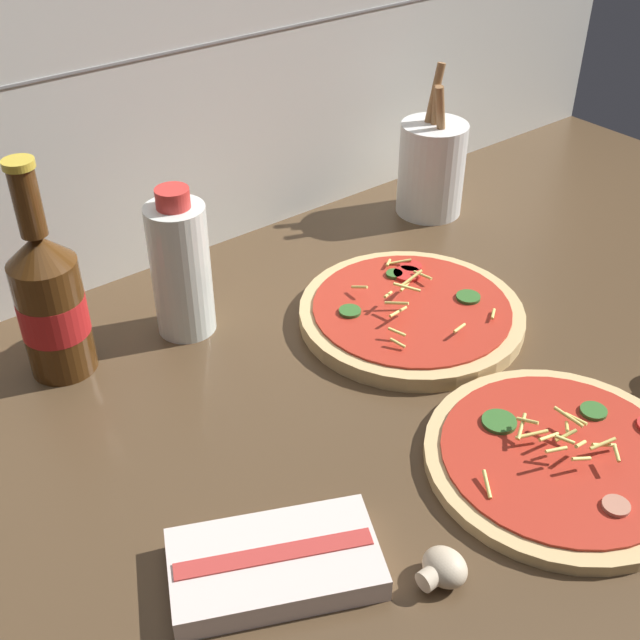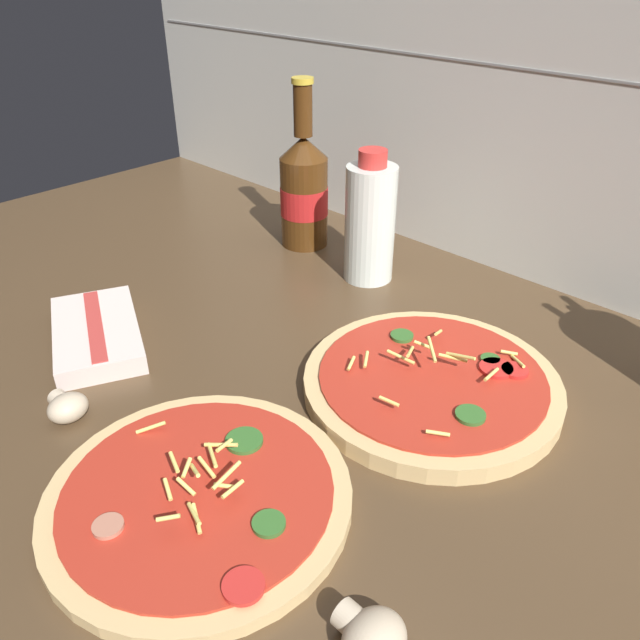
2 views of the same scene
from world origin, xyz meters
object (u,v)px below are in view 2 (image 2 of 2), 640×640
Objects in this scene: pizza_near at (199,496)px; pizza_far at (432,383)px; oil_bottle at (370,222)px; beer_bottle at (304,189)px; mushroom_left at (371,637)px; dish_towel at (97,333)px; mushroom_right at (67,407)px.

pizza_far reaches higher than pizza_near.
pizza_far is 27.91cm from oil_bottle.
pizza_near is at bearing -101.17° from pizza_far.
pizza_far is 41.34cm from beer_bottle.
pizza_near is 18.97cm from mushroom_left.
beer_bottle is at bearing 139.06° from mushroom_left.
pizza_far reaches higher than dish_towel.
mushroom_right reaches higher than dish_towel.
oil_bottle reaches higher than mushroom_left.
mushroom_left is at bearing 3.90° from mushroom_right.
mushroom_left is 0.25× the size of dish_towel.
pizza_near is at bearing -54.35° from beer_bottle.
pizza_near is 26.95cm from pizza_far.
pizza_near reaches higher than mushroom_right.
pizza_near is 18.64cm from mushroom_right.
mushroom_right is at bearing -92.16° from oil_bottle.
beer_bottle reaches higher than mushroom_left.
pizza_near is 54.58cm from beer_bottle.
mushroom_left is at bearing -40.94° from beer_bottle.
pizza_far is at bearing 78.83° from pizza_near.
pizza_near is 1.43× the size of oil_bottle.
dish_towel is at bearing 139.38° from mushroom_right.
pizza_far is 1.48× the size of oil_bottle.
dish_towel is (2.44, -37.24, -7.64)cm from beer_bottle.
mushroom_right is 0.21× the size of dish_towel.
oil_bottle reaches higher than dish_towel.
oil_bottle reaches higher than pizza_near.
oil_bottle is at bearing 70.91° from dish_towel.
mushroom_left is (18.95, 0.13, 0.89)cm from pizza_near.
beer_bottle is at bearing 154.60° from pizza_far.
beer_bottle is (-36.68, 17.42, 7.75)cm from pizza_far.
pizza_far is (5.22, 26.44, 0.31)cm from pizza_near.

